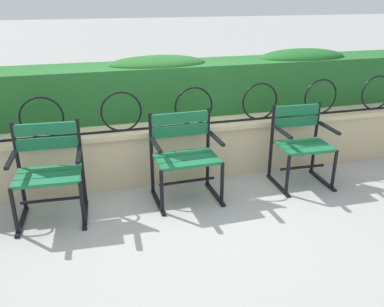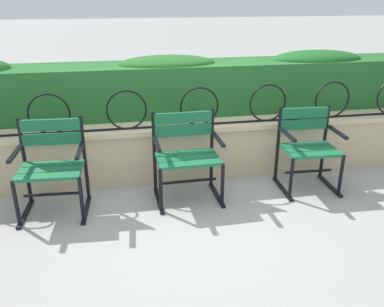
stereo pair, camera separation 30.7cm
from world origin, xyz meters
name	(u,v)px [view 2 (the right image)]	position (x,y,z in m)	size (l,w,h in m)	color
ground_plane	(193,209)	(0.00, 0.00, 0.00)	(60.00, 60.00, 0.00)	#9E9E99
stone_wall	(180,150)	(0.00, 0.79, 0.31)	(7.18, 0.41, 0.61)	#C6B289
iron_arch_fence	(166,110)	(-0.16, 0.72, 0.79)	(6.64, 0.02, 0.42)	black
hedge_row	(171,85)	(-0.03, 1.29, 0.93)	(7.03, 0.64, 0.70)	#236028
park_chair_left	(51,164)	(-1.29, 0.25, 0.47)	(0.63, 0.55, 0.87)	#19663D
park_chair_centre	(186,153)	(-0.01, 0.29, 0.47)	(0.65, 0.53, 0.86)	#19663D
park_chair_right	(308,146)	(1.27, 0.29, 0.46)	(0.59, 0.54, 0.84)	#19663D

